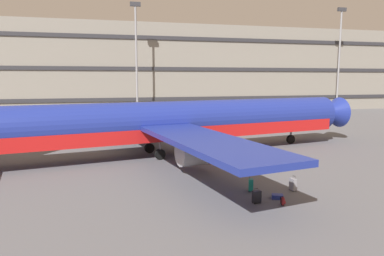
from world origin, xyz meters
name	(u,v)px	position (x,y,z in m)	size (l,w,h in m)	color
ground_plane	(190,155)	(0.00, 0.00, 0.00)	(600.00, 600.00, 0.00)	#5B5B60
terminal_structure	(138,70)	(0.00, 48.23, 8.73)	(173.27, 20.41, 17.46)	gray
airliner	(165,123)	(-2.15, 0.53, 2.90)	(41.72, 34.10, 10.13)	navy
light_mast_left	(136,51)	(-1.63, 32.75, 11.55)	(1.80, 0.50, 19.79)	gray
light_mast_center_left	(339,53)	(38.91, 32.75, 12.05)	(1.80, 0.50, 20.74)	gray
suitcase_red	(277,197)	(2.09, -12.60, 0.13)	(0.77, 0.66, 0.25)	navy
suitcase_teal	(293,184)	(3.70, -11.49, 0.41)	(0.31, 0.47, 0.93)	gray
suitcase_orange	(251,185)	(1.14, -10.98, 0.41)	(0.40, 0.48, 0.92)	#147266
suitcase_large	(257,197)	(0.61, -13.03, 0.39)	(0.49, 0.34, 0.82)	black
backpack_laid_flat	(283,201)	(1.87, -13.66, 0.24)	(0.35, 0.42, 0.54)	maroon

